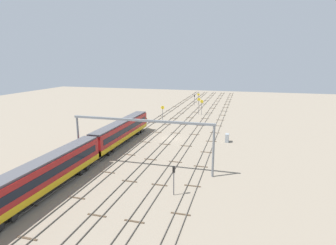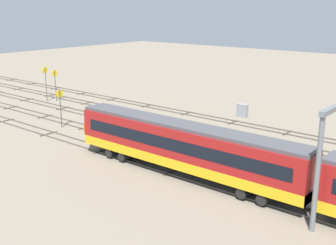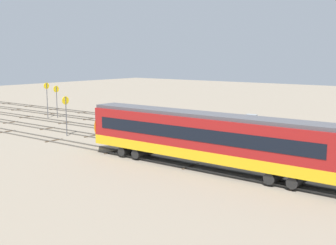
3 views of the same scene
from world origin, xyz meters
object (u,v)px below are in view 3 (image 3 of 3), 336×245
object	(u,v)px
relay_cabinet	(251,121)
speed_sign_far_trackside	(66,110)
speed_sign_near_foreground	(57,96)
speed_sign_distant_end	(47,95)

from	to	relation	value
relay_cabinet	speed_sign_far_trackside	bearing A→B (deg)	52.04
speed_sign_far_trackside	speed_sign_near_foreground	bearing A→B (deg)	-34.03
speed_sign_far_trackside	relay_cabinet	size ratio (longest dim) A/B	2.63
speed_sign_near_foreground	speed_sign_far_trackside	bearing A→B (deg)	145.97
speed_sign_far_trackside	speed_sign_distant_end	xyz separation A→B (m)	(14.84, -8.26, 0.42)
relay_cabinet	speed_sign_distant_end	bearing A→B (deg)	20.49
speed_sign_far_trackside	relay_cabinet	xyz separation A→B (m)	(-15.21, -19.49, -2.34)
speed_sign_distant_end	relay_cabinet	world-z (taller)	speed_sign_distant_end
speed_sign_far_trackside	speed_sign_distant_end	size ratio (longest dim) A/B	0.87
speed_sign_near_foreground	relay_cabinet	world-z (taller)	speed_sign_near_foreground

